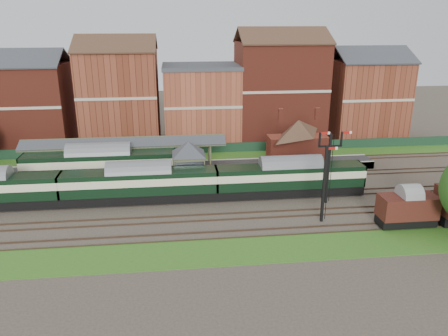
{
  "coord_description": "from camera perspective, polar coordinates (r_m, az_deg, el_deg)",
  "views": [
    {
      "loc": [
        -4.47,
        -45.9,
        19.6
      ],
      "look_at": [
        1.05,
        2.0,
        3.0
      ],
      "focal_mm": 35.0,
      "sensor_mm": 36.0,
      "label": 1
    }
  ],
  "objects": [
    {
      "name": "grass_front",
      "position": [
        39.4,
        0.83,
        -10.79
      ],
      "size": [
        90.0,
        5.0,
        0.06
      ],
      "primitive_type": "cube",
      "color": "#2D6619",
      "rests_on": "ground"
    },
    {
      "name": "fence",
      "position": [
        66.78,
        -2.47,
        2.58
      ],
      "size": [
        90.0,
        0.12,
        1.5
      ],
      "primitive_type": "cube",
      "color": "#193823",
      "rests_on": "ground"
    },
    {
      "name": "ground",
      "position": [
        50.11,
        -0.93,
        -4.03
      ],
      "size": [
        160.0,
        160.0,
        0.0
      ],
      "primitive_type": "plane",
      "color": "#473D33",
      "rests_on": "ground"
    },
    {
      "name": "platform_railcar",
      "position": [
        55.91,
        -15.86,
        0.43
      ],
      "size": [
        18.55,
        2.92,
        4.27
      ],
      "color": "black",
      "rests_on": "ground"
    },
    {
      "name": "brick_hut",
      "position": [
        53.34,
        4.06,
        -1.24
      ],
      "size": [
        3.2,
        2.64,
        2.94
      ],
      "color": "brown",
      "rests_on": "ground"
    },
    {
      "name": "canopy",
      "position": [
        58.01,
        -12.83,
        3.51
      ],
      "size": [
        26.0,
        3.89,
        4.08
      ],
      "color": "#505736",
      "rests_on": "platform"
    },
    {
      "name": "town_backdrop",
      "position": [
        72.14,
        -3.1,
        8.91
      ],
      "size": [
        69.0,
        10.0,
        16.0
      ],
      "color": "maroon",
      "rests_on": "ground"
    },
    {
      "name": "dmu_train",
      "position": [
        49.22,
        -10.93,
        -1.93
      ],
      "size": [
        51.19,
        2.69,
        3.93
      ],
      "color": "black",
      "rests_on": "ground"
    },
    {
      "name": "signal_box",
      "position": [
        51.84,
        -4.61,
        0.48
      ],
      "size": [
        5.4,
        5.4,
        6.0
      ],
      "color": "#54694A",
      "rests_on": "ground"
    },
    {
      "name": "semaphore_bracket",
      "position": [
        48.79,
        13.55,
        0.58
      ],
      "size": [
        3.6,
        0.25,
        8.18
      ],
      "color": "black",
      "rests_on": "ground"
    },
    {
      "name": "goods_van_a",
      "position": [
        46.65,
        22.83,
        -4.84
      ],
      "size": [
        5.57,
        2.41,
        3.38
      ],
      "color": "black",
      "rests_on": "ground"
    },
    {
      "name": "semaphore_siding",
      "position": [
        44.3,
        12.98,
        -1.92
      ],
      "size": [
        1.23,
        0.25,
        8.0
      ],
      "color": "black",
      "rests_on": "ground"
    },
    {
      "name": "grass_back",
      "position": [
        65.08,
        -2.33,
        1.48
      ],
      "size": [
        90.0,
        4.5,
        0.06
      ],
      "primitive_type": "cube",
      "color": "#2D6619",
      "rests_on": "ground"
    },
    {
      "name": "station_building",
      "position": [
        60.11,
        9.58,
        3.64
      ],
      "size": [
        8.1,
        8.1,
        5.9
      ],
      "color": "maroon",
      "rests_on": "platform"
    },
    {
      "name": "platform",
      "position": [
        58.84,
        -6.73,
        -0.08
      ],
      "size": [
        55.0,
        3.4,
        1.0
      ],
      "primitive_type": "cube",
      "color": "#2D2D2D",
      "rests_on": "ground"
    }
  ]
}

